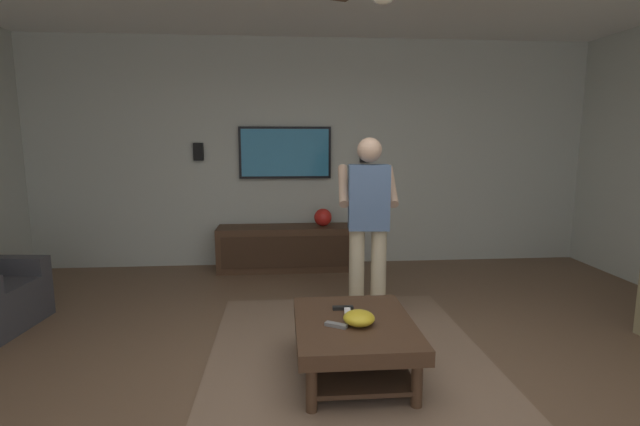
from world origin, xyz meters
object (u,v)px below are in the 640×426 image
Objects in this scene: tv at (285,153)px; wall_speaker_right at (198,152)px; coffee_table at (354,335)px; vase_round at (323,217)px; wall_speaker_left at (365,154)px; bowl at (359,318)px; person_standing at (368,217)px; media_console at (286,248)px; remote_black at (343,308)px; remote_grey at (336,325)px; remote_white at (347,312)px.

tv is 5.27× the size of wall_speaker_right.
coffee_table is 2.72m from vase_round.
tv is at bearing 8.42° from coffee_table.
wall_speaker_left is (0.26, -0.56, 0.78)m from vase_round.
tv is 3.21m from bowl.
person_standing is at bearing -135.69° from wall_speaker_right.
tv is at bearing 61.97° from vase_round.
vase_round reaches higher than media_console.
media_console reaches higher than remote_black.
remote_grey is at bearing 124.00° from coffee_table.
coffee_table is at bearing -152.85° from wall_speaker_right.
remote_white and remote_grey have the same top height.
tv is at bearing 125.41° from remote_grey.
remote_black is at bearing 166.98° from wall_speaker_left.
bowl is (-0.07, -0.02, 0.15)m from coffee_table.
remote_white is at bearing 105.28° from remote_black.
person_standing is at bearing 171.08° from wall_speaker_left.
remote_grey is at bearing 5.64° from tv.
bowl is at bearing 103.10° from remote_black.
wall_speaker_left is at bearing -3.76° from person_standing.
tv is 7.73× the size of remote_grey.
vase_round reaches higher than remote_white.
wall_speaker_right reaches higher than wall_speaker_left.
coffee_table is 6.67× the size of remote_white.
remote_black is (-0.89, 0.34, -0.52)m from person_standing.
remote_white is (-0.97, 0.32, -0.52)m from person_standing.
bowl reaches higher than remote_black.
vase_round reaches higher than remote_black.
wall_speaker_right is at bearing 90.00° from wall_speaker_left.
remote_black is 0.68× the size of wall_speaker_right.
vase_round is (1.60, 0.27, -0.27)m from person_standing.
media_console is 7.73× the size of wall_speaker_left.
person_standing reaches higher than remote_white.
vase_round is at bearing 89.49° from media_console.
media_console is at bearing 89.49° from vase_round.
remote_white is at bearing 12.66° from bowl.
coffee_table is 4.55× the size of wall_speaker_left.
remote_black and remote_grey have the same top height.
wall_speaker_right reaches higher than bowl.
tv is 7.73× the size of remote_black.
remote_white is at bearing -152.15° from wall_speaker_right.
person_standing is 1.37m from remote_grey.
media_console is 0.60m from vase_round.
wall_speaker_right is at bearing 144.13° from remote_grey.
bowl is 0.96× the size of vase_round.
vase_round is (-0.00, -0.46, 0.39)m from media_console.
wall_speaker_right is at bearing 49.47° from person_standing.
tv reaches higher than remote_grey.
tv reaches higher than coffee_table.
tv is 1.02m from wall_speaker_left.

